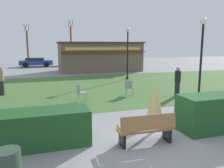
% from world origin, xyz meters
% --- Properties ---
extents(ground_plane, '(80.00, 80.00, 0.00)m').
position_xyz_m(ground_plane, '(0.00, 0.00, 0.00)').
color(ground_plane, gray).
extents(lawn_patch, '(36.00, 12.00, 0.01)m').
position_xyz_m(lawn_patch, '(0.00, 9.34, 0.00)').
color(lawn_patch, '#446B33').
rests_on(lawn_patch, ground_plane).
extents(park_bench, '(1.71, 0.56, 0.95)m').
position_xyz_m(park_bench, '(-0.20, -0.10, 0.48)').
color(park_bench, olive).
rests_on(park_bench, ground_plane).
extents(hedge_left, '(2.67, 1.10, 1.05)m').
position_xyz_m(hedge_left, '(-3.10, 0.78, 0.53)').
color(hedge_left, '#1E4C23').
rests_on(hedge_left, ground_plane).
extents(hedge_right, '(2.12, 1.10, 1.24)m').
position_xyz_m(hedge_right, '(2.39, 0.30, 0.62)').
color(hedge_right, '#1E4C23').
rests_on(hedge_right, ground_plane).
extents(ornamental_grass_behind_left, '(0.73, 0.73, 1.37)m').
position_xyz_m(ornamental_grass_behind_left, '(1.11, 1.84, 0.68)').
color(ornamental_grass_behind_left, tan).
rests_on(ornamental_grass_behind_left, ground_plane).
extents(ornamental_grass_behind_right, '(0.61, 0.61, 1.10)m').
position_xyz_m(ornamental_grass_behind_right, '(-1.91, 1.85, 0.55)').
color(ornamental_grass_behind_right, tan).
rests_on(ornamental_grass_behind_right, ground_plane).
extents(ornamental_grass_behind_center, '(0.57, 0.57, 1.15)m').
position_xyz_m(ornamental_grass_behind_center, '(1.76, 1.14, 0.57)').
color(ornamental_grass_behind_center, tan).
rests_on(ornamental_grass_behind_center, ground_plane).
extents(lamppost_mid, '(0.36, 0.36, 4.33)m').
position_xyz_m(lamppost_mid, '(5.16, 4.38, 2.72)').
color(lamppost_mid, black).
rests_on(lamppost_mid, ground_plane).
extents(lamppost_far, '(0.36, 0.36, 4.33)m').
position_xyz_m(lamppost_far, '(3.90, 12.07, 2.72)').
color(lamppost_far, black).
rests_on(lamppost_far, ground_plane).
extents(food_kiosk, '(9.16, 4.62, 3.22)m').
position_xyz_m(food_kiosk, '(3.20, 18.91, 1.62)').
color(food_kiosk, '#6B5B4C').
rests_on(food_kiosk, ground_plane).
extents(cafe_chair_east, '(0.61, 0.61, 0.89)m').
position_xyz_m(cafe_chair_east, '(1.73, 6.18, 0.53)').
color(cafe_chair_east, gray).
rests_on(cafe_chair_east, ground_plane).
extents(cafe_chair_center, '(0.50, 0.50, 0.89)m').
position_xyz_m(cafe_chair_center, '(-1.21, 5.65, 0.53)').
color(cafe_chair_center, gray).
rests_on(cafe_chair_center, ground_plane).
extents(person_strolling, '(0.34, 0.34, 1.69)m').
position_xyz_m(person_strolling, '(4.29, 5.17, 0.86)').
color(person_strolling, '#23232D').
rests_on(person_strolling, ground_plane).
extents(person_standing, '(0.34, 0.34, 1.69)m').
position_xyz_m(person_standing, '(-5.37, 8.47, 0.86)').
color(person_standing, '#23232D').
rests_on(person_standing, ground_plane).
extents(parked_car_west_slot, '(4.32, 2.30, 1.20)m').
position_xyz_m(parked_car_west_slot, '(-3.75, 26.06, 0.64)').
color(parked_car_west_slot, navy).
rests_on(parked_car_west_slot, ground_plane).
extents(parked_car_center_slot, '(4.33, 2.32, 1.20)m').
position_xyz_m(parked_car_center_slot, '(1.45, 26.06, 0.64)').
color(parked_car_center_slot, maroon).
rests_on(parked_car_center_slot, ground_plane).
extents(parked_car_east_slot, '(4.25, 2.16, 1.20)m').
position_xyz_m(parked_car_east_slot, '(6.92, 26.06, 0.64)').
color(parked_car_east_slot, '#B7BABF').
rests_on(parked_car_east_slot, ground_plane).
extents(tree_left_bg, '(0.91, 0.96, 6.92)m').
position_xyz_m(tree_left_bg, '(1.77, 32.60, 3.09)').
color(tree_left_bg, brown).
rests_on(tree_left_bg, ground_plane).
extents(tree_right_bg, '(0.91, 0.96, 6.13)m').
position_xyz_m(tree_right_bg, '(-5.10, 33.36, 2.70)').
color(tree_right_bg, brown).
rests_on(tree_right_bg, ground_plane).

